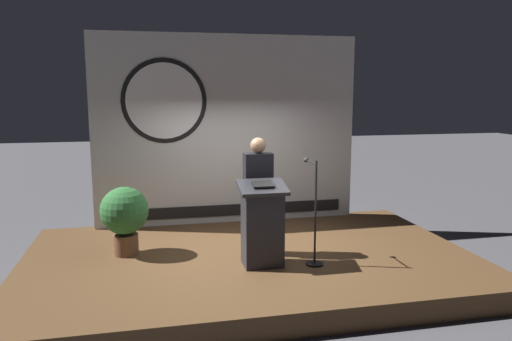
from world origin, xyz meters
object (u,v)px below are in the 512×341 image
potted_plant (124,214)px  microphone_stand (314,227)px  podium (262,225)px  speaker_person (258,195)px

potted_plant → microphone_stand: bearing=-20.4°
podium → speaker_person: 0.57m
speaker_person → podium: bearing=-95.7°
podium → microphone_stand: (0.70, -0.09, -0.06)m
podium → potted_plant: (-1.83, 0.85, 0.03)m
podium → microphone_stand: microphone_stand is taller
microphone_stand → potted_plant: size_ratio=1.44×
podium → potted_plant: size_ratio=1.17×
podium → speaker_person: size_ratio=0.68×
podium → speaker_person: speaker_person is taller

